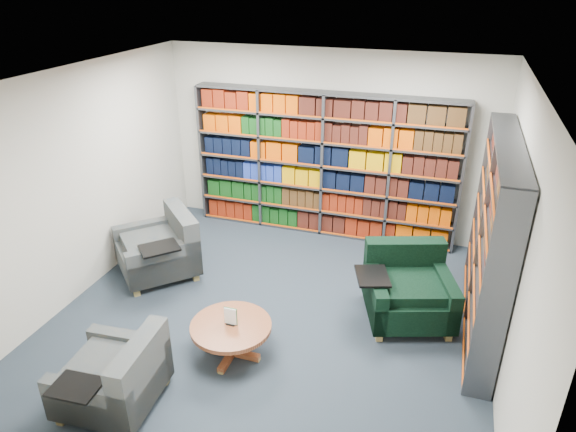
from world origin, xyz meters
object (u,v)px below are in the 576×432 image
(chair_green_right, at_px, (407,290))
(chair_teal_front, at_px, (119,379))
(coffee_table, at_px, (231,331))
(chair_teal_left, at_px, (164,249))

(chair_green_right, distance_m, chair_teal_front, 3.32)
(chair_teal_front, relative_size, coffee_table, 1.20)
(chair_green_right, relative_size, chair_teal_front, 1.22)
(chair_green_right, bearing_deg, chair_teal_front, -136.24)
(chair_teal_left, height_order, coffee_table, chair_teal_left)
(chair_teal_front, distance_m, coffee_table, 1.21)
(chair_green_right, bearing_deg, chair_teal_left, -179.30)
(chair_green_right, bearing_deg, coffee_table, -141.74)
(chair_teal_left, distance_m, coffee_table, 2.03)
(chair_teal_front, bearing_deg, chair_green_right, 43.76)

